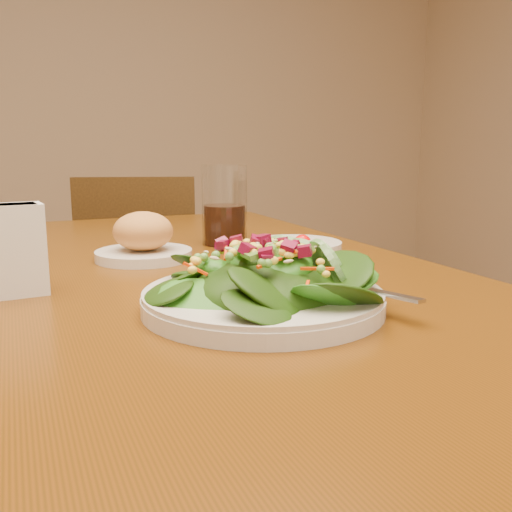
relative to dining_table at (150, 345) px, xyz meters
name	(u,v)px	position (x,y,z in m)	size (l,w,h in m)	color
dining_table	(150,345)	(0.00, 0.00, 0.00)	(0.90, 1.40, 0.75)	#582B08
chair_far	(142,293)	(0.21, 1.07, -0.20)	(0.49, 0.49, 0.84)	#42290E
salad_plate	(271,284)	(0.10, -0.21, 0.13)	(0.28, 0.28, 0.08)	silver
bread_plate	(143,240)	(0.02, 0.13, 0.13)	(0.16, 0.16, 0.08)	silver
tomato_bowl	(295,253)	(0.23, -0.02, 0.12)	(0.14, 0.14, 0.05)	silver
drinking_glass	(225,211)	(0.20, 0.22, 0.17)	(0.09, 0.09, 0.15)	silver
napkin_holder	(7,248)	(-0.18, -0.03, 0.16)	(0.09, 0.06, 0.12)	white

